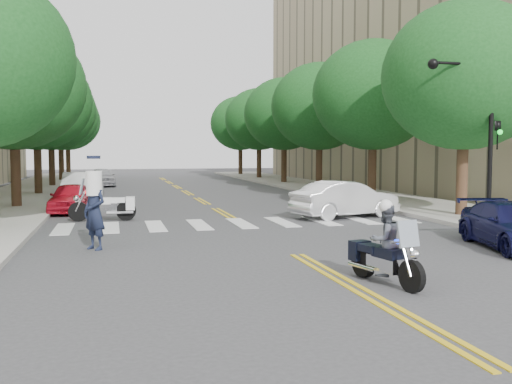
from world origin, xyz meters
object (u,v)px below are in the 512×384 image
object	(u,v)px
motorcycle_police	(384,246)
officer_standing	(95,212)
motorcycle_parked	(109,206)
convertible	(345,199)

from	to	relation	value
motorcycle_police	officer_standing	bearing A→B (deg)	-56.24
motorcycle_parked	motorcycle_police	bearing A→B (deg)	-151.56
motorcycle_police	convertible	bearing A→B (deg)	-121.65
convertible	motorcycle_police	bearing A→B (deg)	145.76
motorcycle_police	officer_standing	size ratio (longest dim) A/B	1.02
officer_standing	convertible	world-z (taller)	officer_standing
motorcycle_parked	officer_standing	distance (m)	6.43
motorcycle_parked	convertible	distance (m)	9.22
motorcycle_parked	convertible	world-z (taller)	motorcycle_parked
motorcycle_parked	officer_standing	size ratio (longest dim) A/B	1.23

